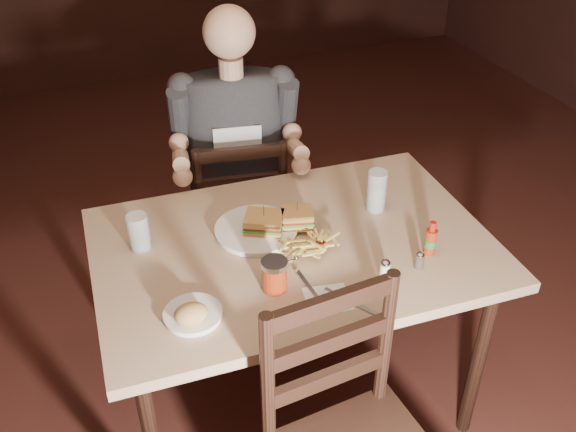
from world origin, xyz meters
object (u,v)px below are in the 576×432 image
object	(u,v)px
glass_right	(377,191)
chair_far	(239,216)
main_table	(293,260)
side_plate	(193,315)
glass_left	(139,232)
dinner_plate	(256,231)
diner	(235,124)
hot_sauce	(431,238)
syrup_dispenser	(274,275)

from	to	relation	value
glass_right	chair_far	bearing A→B (deg)	120.23
main_table	side_plate	size ratio (longest dim) A/B	8.07
glass_left	dinner_plate	bearing A→B (deg)	-8.77
main_table	diner	distance (m)	0.67
chair_far	hot_sauce	world-z (taller)	chair_far
hot_sauce	glass_left	bearing A→B (deg)	157.01
glass_left	side_plate	xyz separation A→B (m)	(0.08, -0.38, -0.06)
chair_far	diner	bearing A→B (deg)	90.00
glass_right	side_plate	world-z (taller)	glass_right
hot_sauce	syrup_dispenser	bearing A→B (deg)	177.98
chair_far	dinner_plate	distance (m)	0.67
diner	side_plate	world-z (taller)	diner
main_table	syrup_dispenser	bearing A→B (deg)	-125.79
hot_sauce	diner	bearing A→B (deg)	115.32
main_table	diner	bearing A→B (deg)	90.12
hot_sauce	side_plate	size ratio (longest dim) A/B	0.74
dinner_plate	glass_right	xyz separation A→B (m)	(0.45, -0.02, 0.07)
chair_far	glass_left	distance (m)	0.81
chair_far	hot_sauce	xyz separation A→B (m)	(0.39, -0.88, 0.38)
glass_left	diner	bearing A→B (deg)	44.30
dinner_plate	syrup_dispenser	world-z (taller)	syrup_dispenser
main_table	glass_left	xyz separation A→B (m)	(-0.48, 0.16, 0.14)
glass_right	side_plate	bearing A→B (deg)	-157.73
main_table	syrup_dispenser	distance (m)	0.27
syrup_dispenser	side_plate	bearing A→B (deg)	-170.60
chair_far	diner	distance (m)	0.48
chair_far	glass_left	world-z (taller)	glass_left
diner	hot_sauce	size ratio (longest dim) A/B	7.41
chair_far	diner	world-z (taller)	diner
main_table	chair_far	xyz separation A→B (m)	(0.01, 0.68, -0.25)
glass_left	main_table	bearing A→B (deg)	-18.69
side_plate	hot_sauce	bearing A→B (deg)	1.00
diner	glass_left	xyz separation A→B (m)	(-0.48, -0.47, -0.09)
chair_far	glass_left	xyz separation A→B (m)	(-0.49, -0.51, 0.39)
chair_far	glass_right	size ratio (longest dim) A/B	5.77
side_plate	dinner_plate	bearing A→B (deg)	46.95
glass_left	side_plate	size ratio (longest dim) A/B	0.76
main_table	syrup_dispenser	world-z (taller)	syrup_dispenser
syrup_dispenser	side_plate	size ratio (longest dim) A/B	0.63
glass_left	side_plate	distance (m)	0.40
syrup_dispenser	hot_sauce	bearing A→B (deg)	0.33
side_plate	chair_far	bearing A→B (deg)	65.59
main_table	glass_left	world-z (taller)	glass_left
diner	glass_right	xyz separation A→B (m)	(0.35, -0.54, -0.07)
diner	glass_left	world-z (taller)	diner
glass_left	hot_sauce	xyz separation A→B (m)	(0.87, -0.37, -0.00)
glass_left	syrup_dispenser	xyz separation A→B (m)	(0.34, -0.35, -0.01)
diner	syrup_dispenser	world-z (taller)	diner
glass_left	syrup_dispenser	world-z (taller)	glass_left
diner	side_plate	distance (m)	0.95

